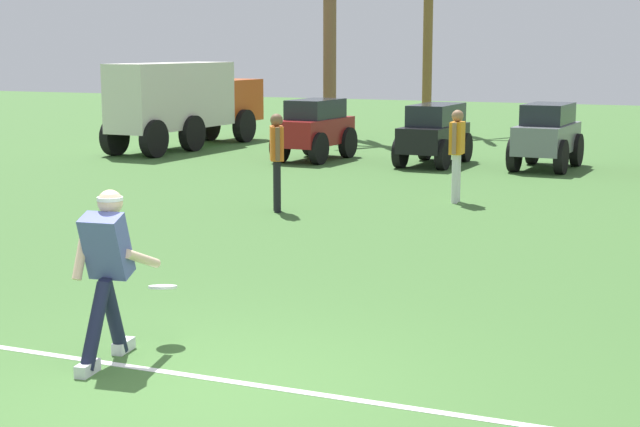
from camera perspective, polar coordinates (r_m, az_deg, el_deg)
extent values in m
plane|color=#3D662E|center=(7.63, -6.92, -10.25)|extent=(80.00, 80.00, 0.00)
cube|color=white|center=(7.86, -5.84, -9.60)|extent=(21.88, 0.54, 0.01)
cylinder|color=#191E38|center=(8.45, -11.93, -5.86)|extent=(0.17, 0.37, 0.72)
cube|color=silver|center=(8.67, -11.36, -7.57)|extent=(0.14, 0.27, 0.10)
cylinder|color=#191E38|center=(8.19, -12.95, -6.40)|extent=(0.18, 0.45, 0.69)
cube|color=silver|center=(8.15, -13.37, -8.76)|extent=(0.14, 0.27, 0.10)
cube|color=#4C5699|center=(8.24, -12.31, -1.86)|extent=(0.39, 0.41, 0.58)
sphere|color=beige|center=(8.26, -12.12, 0.64)|extent=(0.24, 0.24, 0.21)
cylinder|color=white|center=(8.25, -12.12, 0.85)|extent=(0.24, 0.24, 0.03)
cylinder|color=beige|center=(8.44, -10.30, -2.60)|extent=(0.16, 0.58, 0.27)
cylinder|color=beige|center=(8.30, -13.69, -2.08)|extent=(0.12, 0.29, 0.49)
cylinder|color=white|center=(8.80, -9.14, -4.24)|extent=(0.34, 0.34, 0.06)
cylinder|color=black|center=(15.49, -2.49, 1.56)|extent=(0.15, 0.15, 0.82)
cylinder|color=black|center=(15.67, -2.54, 1.65)|extent=(0.15, 0.15, 0.82)
cube|color=orange|center=(15.50, -2.54, 4.09)|extent=(0.35, 0.39, 0.54)
cylinder|color=brown|center=(15.29, -2.48, 4.06)|extent=(0.10, 0.10, 0.52)
cylinder|color=brown|center=(15.71, -2.59, 4.20)|extent=(0.10, 0.10, 0.52)
sphere|color=brown|center=(15.47, -2.55, 5.46)|extent=(0.27, 0.27, 0.20)
cylinder|color=silver|center=(16.56, 7.86, 2.00)|extent=(0.12, 0.12, 0.82)
cylinder|color=silver|center=(16.74, 8.00, 2.08)|extent=(0.12, 0.12, 0.82)
cube|color=orange|center=(16.57, 7.98, 4.37)|extent=(0.22, 0.35, 0.54)
cylinder|color=#936B4C|center=(16.37, 7.81, 4.35)|extent=(0.08, 0.08, 0.52)
cylinder|color=#936B4C|center=(16.78, 8.15, 4.47)|extent=(0.08, 0.08, 0.52)
sphere|color=#936B4C|center=(16.54, 8.01, 5.65)|extent=(0.21, 0.21, 0.20)
cube|color=maroon|center=(22.76, -0.31, 4.79)|extent=(1.07, 2.39, 0.60)
cube|color=#1E232B|center=(22.76, -0.25, 6.10)|extent=(0.92, 1.58, 0.44)
cylinder|color=black|center=(23.70, -0.52, 4.26)|extent=(0.21, 0.73, 0.72)
cylinder|color=black|center=(23.27, 1.64, 4.15)|extent=(0.21, 0.73, 0.72)
cylinder|color=black|center=(22.32, -2.33, 3.92)|extent=(0.21, 0.73, 0.72)
cylinder|color=black|center=(21.87, -0.08, 3.80)|extent=(0.21, 0.73, 0.72)
cube|color=black|center=(21.97, 6.64, 4.41)|extent=(0.98, 2.41, 0.55)
cube|color=#1E232B|center=(22.07, 6.79, 5.74)|extent=(0.86, 1.81, 0.46)
cylinder|color=black|center=(22.93, 6.14, 3.95)|extent=(0.19, 0.66, 0.66)
cylinder|color=black|center=(22.65, 8.44, 3.83)|extent=(0.19, 0.66, 0.66)
cylinder|color=black|center=(21.36, 4.70, 3.55)|extent=(0.19, 0.66, 0.66)
cylinder|color=black|center=(21.06, 7.16, 3.42)|extent=(0.19, 0.66, 0.66)
cube|color=slate|center=(21.62, 13.06, 4.29)|extent=(1.05, 2.38, 0.60)
cube|color=#1E232B|center=(21.62, 13.14, 5.67)|extent=(0.91, 1.58, 0.44)
cylinder|color=black|center=(22.51, 12.26, 3.75)|extent=(0.20, 0.73, 0.72)
cylinder|color=black|center=(22.30, 14.71, 3.60)|extent=(0.20, 0.73, 0.72)
cylinder|color=black|center=(21.01, 11.24, 3.38)|extent=(0.20, 0.73, 0.72)
cylinder|color=black|center=(20.78, 13.86, 3.22)|extent=(0.20, 0.73, 0.72)
cube|color=#CC4C19|center=(27.69, -5.12, 6.58)|extent=(1.10, 1.73, 1.15)
cube|color=silver|center=(25.19, -8.59, 6.78)|extent=(1.26, 4.23, 1.65)
cylinder|color=black|center=(27.74, -6.49, 5.17)|extent=(0.26, 0.91, 0.90)
cylinder|color=black|center=(27.15, -4.42, 5.11)|extent=(0.26, 0.91, 0.90)
cylinder|color=black|center=(25.58, -9.61, 4.72)|extent=(0.26, 0.91, 0.90)
cylinder|color=black|center=(24.94, -7.44, 4.65)|extent=(0.26, 0.91, 0.90)
cylinder|color=black|center=(24.26, -11.86, 4.39)|extent=(0.26, 0.91, 0.90)
cylinder|color=black|center=(23.58, -9.63, 4.31)|extent=(0.26, 0.91, 0.90)
cylinder|color=brown|center=(29.23, 0.57, 11.91)|extent=(0.39, 0.39, 7.48)
cylinder|color=brown|center=(31.10, 6.31, 11.32)|extent=(0.30, 0.30, 7.05)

